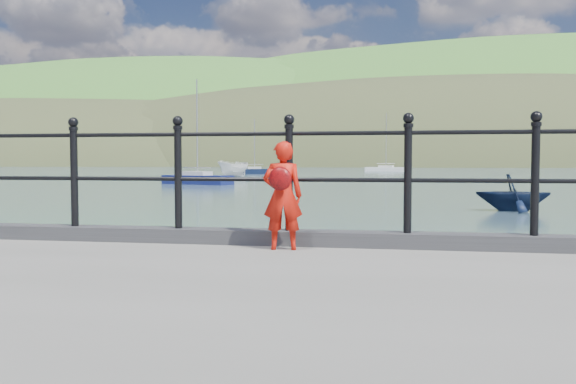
% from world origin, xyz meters
% --- Properties ---
extents(ground, '(600.00, 600.00, 0.00)m').
position_xyz_m(ground, '(0.00, 0.00, 0.00)').
color(ground, '#2D4251').
rests_on(ground, ground).
extents(kerb, '(60.00, 0.30, 0.15)m').
position_xyz_m(kerb, '(0.00, -0.15, 1.07)').
color(kerb, '#28282B').
rests_on(kerb, quay).
extents(railing, '(18.11, 0.11, 1.20)m').
position_xyz_m(railing, '(0.00, -0.15, 1.82)').
color(railing, black).
rests_on(railing, kerb).
extents(far_shore, '(830.00, 200.00, 156.00)m').
position_xyz_m(far_shore, '(38.34, 239.41, -22.57)').
color(far_shore, '#333A21').
rests_on(far_shore, ground).
extents(child, '(0.43, 0.35, 1.06)m').
position_xyz_m(child, '(0.60, -0.50, 1.54)').
color(child, red).
rests_on(child, quay).
extents(launch_white, '(3.69, 5.00, 1.82)m').
position_xyz_m(launch_white, '(-16.64, 60.72, 0.91)').
color(launch_white, white).
rests_on(launch_white, ground).
extents(launch_navy, '(2.62, 2.27, 1.37)m').
position_xyz_m(launch_navy, '(5.90, 17.11, 0.69)').
color(launch_navy, black).
rests_on(launch_navy, ground).
extents(sailboat_left, '(5.46, 2.76, 7.56)m').
position_xyz_m(sailboat_left, '(-17.12, 73.25, 0.34)').
color(sailboat_left, black).
rests_on(sailboat_left, ground).
extents(sailboat_deep, '(6.98, 3.23, 9.86)m').
position_xyz_m(sailboat_deep, '(-0.13, 95.98, 0.34)').
color(sailboat_deep, white).
rests_on(sailboat_deep, ground).
extents(sailboat_port, '(5.98, 3.60, 8.30)m').
position_xyz_m(sailboat_port, '(-13.56, 38.93, 0.34)').
color(sailboat_port, '#12194F').
rests_on(sailboat_port, ground).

